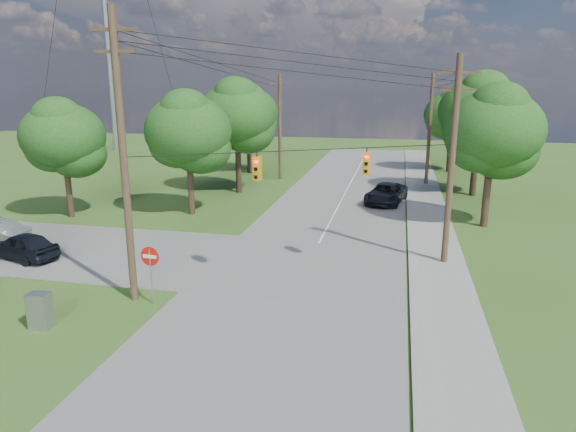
% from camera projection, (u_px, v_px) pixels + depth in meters
% --- Properties ---
extents(ground, '(140.00, 140.00, 0.00)m').
position_uv_depth(ground, '(233.00, 313.00, 21.00)').
color(ground, '#34521B').
rests_on(ground, ground).
extents(main_road, '(10.00, 100.00, 0.03)m').
position_uv_depth(main_road, '(303.00, 273.00, 25.32)').
color(main_road, gray).
rests_on(main_road, ground).
extents(sidewalk_east, '(2.60, 100.00, 0.12)m').
position_uv_depth(sidewalk_east, '(444.00, 283.00, 23.93)').
color(sidewalk_east, gray).
rests_on(sidewalk_east, ground).
extents(pole_sw, '(2.00, 0.32, 12.00)m').
position_uv_depth(pole_sw, '(123.00, 157.00, 20.77)').
color(pole_sw, brown).
rests_on(pole_sw, ground).
extents(pole_ne, '(2.00, 0.32, 10.50)m').
position_uv_depth(pole_ne, '(452.00, 159.00, 25.37)').
color(pole_ne, brown).
rests_on(pole_ne, ground).
extents(pole_north_e, '(2.00, 0.32, 10.00)m').
position_uv_depth(pole_north_e, '(430.00, 129.00, 46.27)').
color(pole_north_e, brown).
rests_on(pole_north_e, ground).
extents(pole_north_w, '(2.00, 0.32, 10.00)m').
position_uv_depth(pole_north_w, '(280.00, 126.00, 49.12)').
color(pole_north_w, brown).
rests_on(pole_north_w, ground).
extents(power_lines, '(13.93, 29.62, 4.93)m').
position_uv_depth(power_lines, '(317.00, 82.00, 29.32)').
color(power_lines, black).
rests_on(power_lines, ground).
extents(traffic_signals, '(4.91, 3.27, 1.05)m').
position_uv_depth(traffic_signals, '(314.00, 165.00, 23.29)').
color(traffic_signals, orange).
rests_on(traffic_signals, ground).
extents(tree_w_near, '(6.00, 6.00, 8.40)m').
position_uv_depth(tree_w_near, '(188.00, 131.00, 35.35)').
color(tree_w_near, '#443022').
rests_on(tree_w_near, ground).
extents(tree_w_mid, '(6.40, 6.40, 9.22)m').
position_uv_depth(tree_w_mid, '(237.00, 115.00, 42.55)').
color(tree_w_mid, '#443022').
rests_on(tree_w_mid, ground).
extents(tree_w_far, '(6.00, 6.00, 8.73)m').
position_uv_depth(tree_w_far, '(248.00, 112.00, 52.50)').
color(tree_w_far, '#443022').
rests_on(tree_w_far, ground).
extents(tree_e_near, '(6.20, 6.20, 8.81)m').
position_uv_depth(tree_e_near, '(493.00, 130.00, 32.10)').
color(tree_e_near, '#443022').
rests_on(tree_e_near, ground).
extents(tree_e_mid, '(6.60, 6.60, 9.64)m').
position_uv_depth(tree_e_mid, '(480.00, 111.00, 41.30)').
color(tree_e_mid, '#443022').
rests_on(tree_e_mid, ground).
extents(tree_e_far, '(5.80, 5.80, 8.32)m').
position_uv_depth(tree_e_far, '(452.00, 115.00, 53.10)').
color(tree_e_far, '#443022').
rests_on(tree_e_far, ground).
extents(tree_cross_n, '(5.60, 5.60, 7.91)m').
position_uv_depth(tree_cross_n, '(63.00, 137.00, 34.72)').
color(tree_cross_n, '#443022').
rests_on(tree_cross_n, ground).
extents(car_cross_dark, '(4.56, 2.79, 1.45)m').
position_uv_depth(car_cross_dark, '(23.00, 246.00, 27.19)').
color(car_cross_dark, black).
rests_on(car_cross_dark, cross_road).
extents(car_main_north, '(3.53, 5.84, 1.52)m').
position_uv_depth(car_main_north, '(386.00, 193.00, 39.97)').
color(car_main_north, black).
rests_on(car_main_north, main_road).
extents(control_cabinet, '(0.81, 0.59, 1.44)m').
position_uv_depth(control_cabinet, '(40.00, 311.00, 19.50)').
color(control_cabinet, gray).
rests_on(control_cabinet, ground).
extents(do_not_enter_sign, '(0.84, 0.11, 2.53)m').
position_uv_depth(do_not_enter_sign, '(150.00, 263.00, 21.45)').
color(do_not_enter_sign, gray).
rests_on(do_not_enter_sign, ground).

